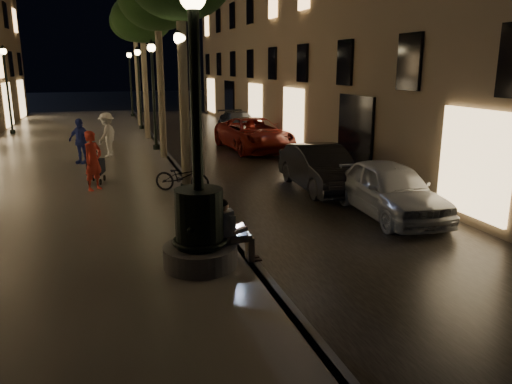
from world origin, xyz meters
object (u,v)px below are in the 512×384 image
object	(u,v)px
car_third	(254,134)
car_rear	(239,123)
lamp_curb_d	(130,75)
pedestrian_red	(93,161)
tree_second	(157,1)
car_front	(390,189)
lamp_curb_b	(153,81)
stroller	(96,167)
lamp_curb_c	(139,77)
pedestrian_white	(107,135)
tree_third	(142,19)
seated_man_laptop	(231,228)
lamp_left_c	(6,78)
tree_far	(135,23)
car_second	(321,168)
bicycle	(182,177)
pedestrian_blue	(80,141)
lamp_curb_a	(182,89)
fountain_lamppost	(199,215)

from	to	relation	value
car_third	car_rear	bearing A→B (deg)	77.61
lamp_curb_d	pedestrian_red	bearing A→B (deg)	-96.48
tree_second	car_front	xyz separation A→B (m)	(4.76, -9.60, -5.61)
lamp_curb_b	car_third	bearing A→B (deg)	-4.99
stroller	lamp_curb_c	bearing A→B (deg)	92.37
pedestrian_red	lamp_curb_c	bearing A→B (deg)	34.24
car_third	pedestrian_white	distance (m)	6.69
tree_third	lamp_curb_b	world-z (taller)	tree_third
seated_man_laptop	lamp_left_c	size ratio (longest dim) A/B	0.27
lamp_curb_b	car_rear	distance (m)	8.18
tree_far	car_front	world-z (taller)	tree_far
car_second	bicycle	size ratio (longest dim) A/B	2.54
tree_far	lamp_curb_b	size ratio (longest dim) A/B	1.56
car_third	pedestrian_white	size ratio (longest dim) A/B	2.99
pedestrian_white	pedestrian_blue	xyz separation A→B (m)	(-1.02, -1.29, -0.04)
tree_far	stroller	distance (m)	17.39
tree_third	lamp_curb_a	distance (m)	12.35
pedestrian_red	pedestrian_white	xyz separation A→B (m)	(0.51, 5.94, 0.01)
tree_far	pedestrian_red	xyz separation A→B (m)	(-2.71, -17.14, -5.33)
lamp_curb_b	car_second	xyz separation A→B (m)	(4.30, -8.43, -2.52)
stroller	pedestrian_white	distance (m)	5.05
tree_far	pedestrian_blue	xyz separation A→B (m)	(-3.21, -12.48, -5.36)
lamp_curb_d	car_front	distance (m)	28.13
tree_third	car_rear	distance (m)	7.87
lamp_curb_b	pedestrian_blue	size ratio (longest dim) A/B	2.76
lamp_curb_c	bicycle	size ratio (longest dim) A/B	2.83
fountain_lamppost	tree_far	size ratio (longest dim) A/B	0.69
lamp_left_c	car_second	size ratio (longest dim) A/B	1.11
tree_far	lamp_curb_d	bearing A→B (deg)	90.76
lamp_curb_d	car_rear	world-z (taller)	lamp_curb_d
car_rear	pedestrian_red	size ratio (longest dim) A/B	2.44
fountain_lamppost	seated_man_laptop	bearing A→B (deg)	0.00
car_second	car_third	xyz separation A→B (m)	(0.22, 8.03, 0.05)
tree_second	lamp_curb_d	size ratio (longest dim) A/B	1.54
lamp_curb_d	tree_second	bearing A→B (deg)	-89.68
lamp_curb_d	pedestrian_blue	size ratio (longest dim) A/B	2.76
tree_third	lamp_curb_c	xyz separation A→B (m)	(0.00, 4.00, -2.90)
lamp_left_c	car_rear	world-z (taller)	lamp_left_c
tree_far	car_third	world-z (taller)	tree_far
car_rear	lamp_curb_b	bearing A→B (deg)	-134.38
tree_far	stroller	size ratio (longest dim) A/B	7.09
car_front	car_second	size ratio (longest dim) A/B	0.99
seated_man_laptop	pedestrian_red	world-z (taller)	pedestrian_red
seated_man_laptop	tree_far	distance (m)	24.63
lamp_curb_a	car_rear	size ratio (longest dim) A/B	1.09
car_rear	fountain_lamppost	bearing A→B (deg)	-107.50
tree_far	pedestrian_white	xyz separation A→B (m)	(-2.20, -11.19, -5.32)
tree_second	car_third	bearing A→B (deg)	19.97
seated_man_laptop	tree_third	xyz separation A→B (m)	(0.09, 18.00, 5.26)
lamp_left_c	lamp_curb_d	bearing A→B (deg)	48.41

